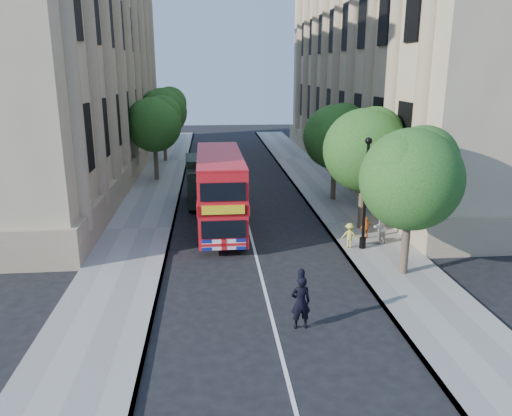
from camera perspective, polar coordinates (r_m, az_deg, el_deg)
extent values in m
plane|color=black|center=(17.48, 1.79, -12.29)|extent=(120.00, 120.00, 0.00)
cube|color=gray|center=(27.68, 11.11, -1.71)|extent=(3.50, 80.00, 0.12)
cube|color=gray|center=(26.86, -13.18, -2.37)|extent=(3.50, 80.00, 0.12)
cube|color=tan|center=(42.36, 17.23, 16.11)|extent=(12.00, 38.00, 18.00)
cube|color=tan|center=(41.06, -22.96, 15.63)|extent=(12.00, 38.00, 18.00)
cylinder|color=#473828|center=(21.01, 16.72, -3.79)|extent=(0.32, 0.32, 2.86)
sphere|color=#1A4918|center=(20.32, 17.29, 3.14)|extent=(4.00, 4.00, 4.00)
sphere|color=#1A4918|center=(20.79, 18.56, 5.14)|extent=(2.80, 2.80, 2.80)
sphere|color=#1A4918|center=(19.76, 16.39, 4.41)|extent=(2.60, 2.60, 2.60)
cylinder|color=#473828|center=(26.38, 11.98, 0.63)|extent=(0.32, 0.32, 2.99)
sphere|color=#1A4918|center=(25.83, 12.32, 6.47)|extent=(4.20, 4.20, 4.20)
sphere|color=#1A4918|center=(26.29, 13.41, 8.06)|extent=(2.94, 2.94, 2.94)
sphere|color=#1A4918|center=(25.32, 11.50, 7.58)|extent=(2.73, 2.73, 2.73)
cylinder|color=#473828|center=(32.01, 8.86, 3.34)|extent=(0.32, 0.32, 2.90)
sphere|color=#1A4918|center=(31.56, 9.06, 8.02)|extent=(4.00, 4.00, 4.00)
sphere|color=#1A4918|center=(32.01, 9.99, 9.28)|extent=(2.80, 2.80, 2.80)
sphere|color=#1A4918|center=(31.08, 8.33, 8.92)|extent=(2.60, 2.60, 2.60)
cylinder|color=#473828|center=(38.12, -11.36, 5.26)|extent=(0.32, 0.32, 2.99)
sphere|color=#1A4918|center=(37.74, -11.58, 9.33)|extent=(4.00, 4.00, 4.00)
sphere|color=#1A4918|center=(38.01, -10.66, 10.45)|extent=(2.80, 2.80, 2.80)
sphere|color=#1A4918|center=(37.45, -12.45, 10.07)|extent=(2.60, 2.60, 2.60)
cylinder|color=#473828|center=(45.97, -10.38, 7.17)|extent=(0.32, 0.32, 3.17)
sphere|color=#1A4918|center=(45.64, -10.56, 10.74)|extent=(4.20, 4.20, 4.20)
sphere|color=#1A4918|center=(45.94, -9.80, 11.71)|extent=(2.94, 2.94, 2.94)
sphere|color=#1A4918|center=(45.35, -11.27, 11.41)|extent=(2.73, 2.73, 2.73)
cylinder|color=black|center=(23.74, 12.08, -3.92)|extent=(0.30, 0.30, 0.50)
cylinder|color=black|center=(23.10, 12.39, 1.35)|extent=(0.14, 0.14, 5.00)
sphere|color=black|center=(22.63, 12.76, 7.49)|extent=(0.32, 0.32, 0.32)
cube|color=red|center=(25.80, -4.13, 2.12)|extent=(2.32, 8.50, 3.52)
cube|color=black|center=(25.99, -4.10, 0.45)|extent=(2.37, 7.96, 0.80)
cube|color=black|center=(25.60, -4.17, 4.11)|extent=(2.37, 7.96, 0.80)
cube|color=yellow|center=(21.67, -3.76, -0.20)|extent=(1.87, 0.10, 0.40)
cylinder|color=black|center=(23.41, -6.28, -3.75)|extent=(0.26, 0.89, 0.89)
cylinder|color=black|center=(23.47, -1.34, -3.60)|extent=(0.26, 0.89, 0.89)
cylinder|color=black|center=(28.94, -6.25, 0.06)|extent=(0.26, 0.89, 0.89)
cylinder|color=black|center=(28.99, -2.26, 0.17)|extent=(0.26, 0.89, 0.89)
cube|color=black|center=(29.55, -5.84, 2.26)|extent=(2.15, 1.96, 2.14)
cube|color=black|center=(28.65, -5.76, 2.36)|extent=(1.84, 0.21, 0.71)
cube|color=black|center=(31.69, -6.08, 3.55)|extent=(2.23, 3.38, 2.55)
cube|color=black|center=(31.37, -5.96, 1.13)|extent=(2.13, 5.00, 0.25)
cylinder|color=black|center=(29.66, -7.55, 0.33)|extent=(0.27, 0.83, 0.82)
cylinder|color=black|center=(29.75, -4.02, 0.47)|extent=(0.27, 0.83, 0.82)
cylinder|color=black|center=(32.92, -7.71, 1.86)|extent=(0.27, 0.83, 0.82)
cylinder|color=black|center=(32.99, -4.52, 1.99)|extent=(0.27, 0.83, 0.82)
imported|color=black|center=(16.45, 5.12, -10.70)|extent=(0.69, 0.48, 1.81)
imported|color=beige|center=(24.41, 13.90, -2.08)|extent=(1.01, 0.97, 1.64)
imported|color=orange|center=(25.01, 12.46, -2.21)|extent=(0.69, 0.46, 1.10)
imported|color=#D9CA4A|center=(23.59, 10.63, -3.10)|extent=(0.84, 0.61, 1.18)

